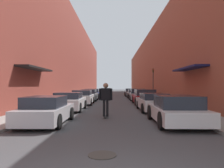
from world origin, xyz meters
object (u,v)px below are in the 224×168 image
parked_car_left_1 (69,102)px  manhole_cover (102,155)px  skateboarder (106,96)px  parked_car_right_0 (176,110)px  parked_car_right_4 (134,94)px  traffic_light (153,80)px  parked_car_left_0 (46,111)px  parked_car_right_1 (153,102)px  parked_car_left_2 (83,97)px  parked_car_left_3 (89,95)px  parked_car_left_4 (93,94)px  parked_car_right_3 (137,95)px  parked_car_right_5 (130,92)px  parked_car_right_2 (145,97)px

parked_car_left_1 → manhole_cover: parked_car_left_1 is taller
skateboarder → manhole_cover: 6.35m
parked_car_right_0 → parked_car_right_4: 21.07m
traffic_light → parked_car_right_0: bearing=-96.6°
parked_car_left_1 → parked_car_left_0: bearing=-89.0°
parked_car_right_0 → parked_car_right_1: bearing=91.3°
parked_car_left_0 → manhole_cover: bearing=-57.7°
skateboarder → traffic_light: bearing=71.2°
parked_car_left_2 → parked_car_left_3: bearing=89.8°
parked_car_right_0 → skateboarder: skateboarder is taller
parked_car_left_2 → parked_car_left_1: bearing=-92.1°
parked_car_left_2 → parked_car_left_4: bearing=90.8°
parked_car_right_1 → parked_car_right_3: size_ratio=1.12×
parked_car_right_4 → traffic_light: traffic_light is taller
parked_car_left_1 → parked_car_right_1: 5.75m
parked_car_left_0 → parked_car_right_5: bearing=78.1°
parked_car_left_1 → parked_car_right_5: size_ratio=0.84×
parked_car_left_0 → parked_car_right_1: size_ratio=0.89×
parked_car_right_4 → parked_car_left_0: bearing=-105.2°
parked_car_left_2 → parked_car_right_3: 7.93m
manhole_cover → parked_car_right_1: bearing=73.0°
parked_car_left_0 → parked_car_right_5: (5.62, 26.71, 0.02)m
skateboarder → parked_car_left_0: bearing=-142.9°
parked_car_left_2 → parked_car_right_4: 12.13m
parked_car_right_2 → skateboarder: (-3.24, -8.60, 0.48)m
parked_car_right_3 → parked_car_right_2: bearing=-89.1°
parked_car_left_2 → parked_car_right_1: bearing=-42.9°
parked_car_left_1 → parked_car_right_4: 16.81m
parked_car_left_0 → parked_car_left_3: bearing=89.6°
parked_car_left_0 → parked_car_left_4: 20.78m
manhole_cover → traffic_light: (5.04, 21.51, 2.38)m
parked_car_left_1 → traffic_light: bearing=56.4°
parked_car_right_5 → traffic_light: (2.14, -9.51, 1.77)m
traffic_light → parked_car_right_3: bearing=-149.2°
parked_car_left_1 → parked_car_left_2: bearing=87.9°
parked_car_left_1 → parked_car_left_3: (0.21, 10.10, 0.03)m
parked_car_right_2 → skateboarder: skateboarder is taller
parked_car_right_2 → skateboarder: 9.20m
manhole_cover → parked_car_left_4: bearing=96.3°
parked_car_left_2 → parked_car_right_0: size_ratio=0.96×
parked_car_right_3 → parked_car_left_3: bearing=-174.6°
parked_car_left_4 → parked_car_right_3: parked_car_right_3 is taller
parked_car_left_0 → parked_car_right_3: bearing=70.3°
parked_car_right_1 → skateboarder: skateboarder is taller
parked_car_left_2 → parked_car_right_0: 11.79m
parked_car_left_4 → parked_car_right_4: bearing=3.3°
parked_car_left_2 → parked_car_right_5: bearing=71.3°
parked_car_left_2 → parked_car_right_4: bearing=62.2°
parked_car_left_0 → parked_car_right_4: bearing=74.8°
parked_car_left_1 → skateboarder: (2.66, -3.41, 0.53)m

